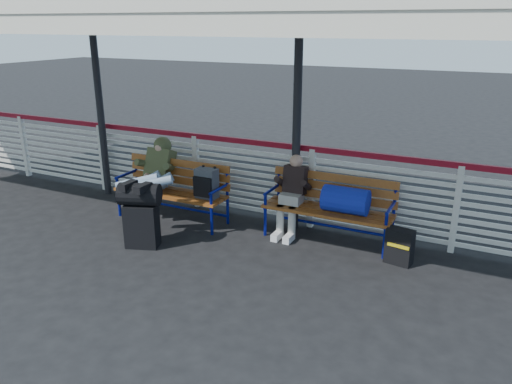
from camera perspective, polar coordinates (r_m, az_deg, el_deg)
The scene contains 9 objects.
ground at distance 7.03m, azimuth -15.06°, elevation -6.40°, with size 60.00×60.00×0.00m, color black.
fence at distance 8.21m, azimuth -6.85°, elevation 2.73°, with size 12.08×0.08×1.24m.
canopy at distance 7.06m, azimuth -12.43°, elevation 19.41°, with size 12.60×3.60×3.16m.
luggage_stack at distance 6.89m, azimuth -13.03°, elevation -2.30°, with size 0.62×0.47×0.90m.
bench_left at distance 7.64m, azimuth -8.34°, elevation 0.87°, with size 1.80×0.56×0.92m.
bench_right at distance 6.91m, azimuth 9.38°, elevation -1.01°, with size 1.80×0.56×0.92m.
traveler_man at distance 7.52m, azimuth -11.97°, elevation 1.52°, with size 0.94×1.64×0.77m.
companion_person at distance 7.12m, azimuth 4.11°, elevation -0.25°, with size 0.32×0.66×1.15m.
suitcase_side at distance 6.59m, azimuth 16.07°, elevation -6.01°, with size 0.36×0.26×0.46m.
Camera 1 is at (4.33, -4.71, 2.91)m, focal length 35.00 mm.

